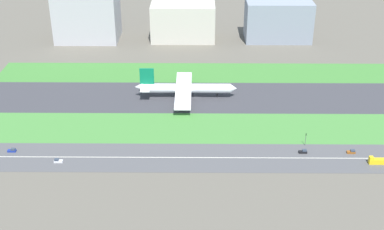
{
  "coord_description": "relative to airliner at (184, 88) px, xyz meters",
  "views": [
    {
      "loc": [
        -0.39,
        -300.15,
        142.14
      ],
      "look_at": [
        -2.51,
        -36.5,
        6.0
      ],
      "focal_mm": 48.39,
      "sensor_mm": 36.0,
      "label": 1
    }
  ],
  "objects": [
    {
      "name": "office_tower",
      "position": [
        75.17,
        114.0,
        10.08
      ],
      "size": [
        53.61,
        29.52,
        32.62
      ],
      "primitive_type": "cube",
      "color": "gray",
      "rests_on": "ground_plane"
    },
    {
      "name": "grass_median_north",
      "position": [
        7.95,
        41.0,
        -6.18
      ],
      "size": [
        280.0,
        36.0,
        0.1
      ],
      "primitive_type": "cube",
      "color": "#3D7A33",
      "rests_on": "ground_plane"
    },
    {
      "name": "car_3",
      "position": [
        -88.98,
        -68.0,
        -5.31
      ],
      "size": [
        4.4,
        1.8,
        2.0
      ],
      "color": "navy",
      "rests_on": "highway"
    },
    {
      "name": "hangar_building",
      "position": [
        -3.22,
        114.0,
        8.76
      ],
      "size": [
        52.17,
        29.43,
        29.98
      ],
      "primitive_type": "cube",
      "color": "beige",
      "rests_on": "ground_plane"
    },
    {
      "name": "car_0",
      "position": [
        -62.43,
        -78.0,
        -5.31
      ],
      "size": [
        4.4,
        1.8,
        2.0
      ],
      "rotation": [
        0.0,
        0.0,
        3.14
      ],
      "color": "silver",
      "rests_on": "highway"
    },
    {
      "name": "highway_centerline",
      "position": [
        7.95,
        -73.0,
        -6.13
      ],
      "size": [
        266.0,
        0.5,
        0.01
      ],
      "primitive_type": "cube",
      "color": "silver",
      "rests_on": "highway"
    },
    {
      "name": "car_2",
      "position": [
        89.27,
        -68.0,
        -5.31
      ],
      "size": [
        4.4,
        1.8,
        2.0
      ],
      "color": "brown",
      "rests_on": "highway"
    },
    {
      "name": "runway",
      "position": [
        7.95,
        -0.0,
        -6.18
      ],
      "size": [
        280.0,
        46.0,
        0.1
      ],
      "primitive_type": "cube",
      "color": "#38383D",
      "rests_on": "ground_plane"
    },
    {
      "name": "highway",
      "position": [
        7.95,
        -73.0,
        -6.18
      ],
      "size": [
        280.0,
        28.0,
        0.1
      ],
      "primitive_type": "cube",
      "color": "#4C4C4F",
      "rests_on": "ground_plane"
    },
    {
      "name": "airliner",
      "position": [
        0.0,
        0.0,
        0.0
      ],
      "size": [
        65.0,
        56.0,
        19.7
      ],
      "color": "white",
      "rests_on": "runway"
    },
    {
      "name": "traffic_light",
      "position": [
        66.47,
        -60.01,
        -1.94
      ],
      "size": [
        0.36,
        0.5,
        7.2
      ],
      "color": "#4C4C51",
      "rests_on": "highway"
    },
    {
      "name": "terminal_building",
      "position": [
        -82.05,
        114.0,
        21.73
      ],
      "size": [
        50.64,
        35.88,
        55.93
      ],
      "primitive_type": "cube",
      "color": "#B2B2B7",
      "rests_on": "ground_plane"
    },
    {
      "name": "ground_plane",
      "position": [
        7.95,
        -0.0,
        -6.23
      ],
      "size": [
        800.0,
        800.0,
        0.0
      ],
      "primitive_type": "plane",
      "color": "#5B564C"
    },
    {
      "name": "car_1",
      "position": [
        64.02,
        -68.0,
        -5.31
      ],
      "size": [
        4.4,
        1.8,
        2.0
      ],
      "color": "black",
      "rests_on": "highway"
    },
    {
      "name": "truck_0",
      "position": [
        99.18,
        -78.0,
        -4.56
      ],
      "size": [
        8.4,
        2.5,
        4.0
      ],
      "rotation": [
        0.0,
        0.0,
        3.14
      ],
      "color": "yellow",
      "rests_on": "highway"
    },
    {
      "name": "fuel_tank_west",
      "position": [
        -10.59,
        159.0,
        2.07
      ],
      "size": [
        17.58,
        17.58,
        16.6
      ],
      "primitive_type": "cylinder",
      "color": "silver",
      "rests_on": "ground_plane"
    },
    {
      "name": "grass_median_south",
      "position": [
        7.95,
        -41.0,
        -6.18
      ],
      "size": [
        280.0,
        36.0,
        0.1
      ],
      "primitive_type": "cube",
      "color": "#427F38",
      "rests_on": "ground_plane"
    }
  ]
}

